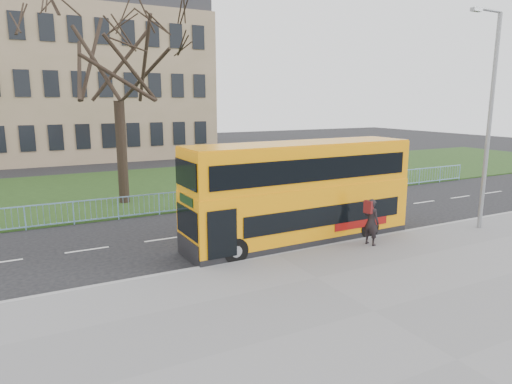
{
  "coord_description": "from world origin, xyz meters",
  "views": [
    {
      "loc": [
        -8.01,
        -15.27,
        5.62
      ],
      "look_at": [
        0.53,
        1.0,
        1.92
      ],
      "focal_mm": 32.0,
      "sensor_mm": 36.0,
      "label": 1
    }
  ],
  "objects": [
    {
      "name": "street_lamp",
      "position": [
        9.61,
        -2.67,
        5.08
      ],
      "size": [
        1.92,
        0.29,
        9.05
      ],
      "rotation": [
        0.0,
        0.0,
        0.05
      ],
      "color": "gray",
      "rests_on": "pavement"
    },
    {
      "name": "ground",
      "position": [
        0.0,
        0.0,
        0.0
      ],
      "size": [
        120.0,
        120.0,
        0.0
      ],
      "primitive_type": "plane",
      "color": "black",
      "rests_on": "ground"
    },
    {
      "name": "civic_building",
      "position": [
        -5.0,
        35.0,
        7.0
      ],
      "size": [
        30.0,
        15.0,
        14.0
      ],
      "primitive_type": "cube",
      "color": "#8B7658",
      "rests_on": "ground"
    },
    {
      "name": "guard_railing",
      "position": [
        0.0,
        6.6,
        0.55
      ],
      "size": [
        40.0,
        0.12,
        1.1
      ],
      "primitive_type": null,
      "color": "#7FB1E2",
      "rests_on": "ground"
    },
    {
      "name": "bare_tree",
      "position": [
        -3.0,
        10.0,
        6.67
      ],
      "size": [
        9.22,
        9.22,
        13.17
      ],
      "primitive_type": null,
      "color": "black",
      "rests_on": "grass_verge"
    },
    {
      "name": "pedestrian",
      "position": [
        3.81,
        -2.3,
        1.03
      ],
      "size": [
        0.59,
        0.75,
        1.82
      ],
      "primitive_type": "imported",
      "rotation": [
        0.0,
        0.0,
        1.82
      ],
      "color": "black",
      "rests_on": "pavement"
    },
    {
      "name": "kerb",
      "position": [
        0.0,
        -1.55,
        0.07
      ],
      "size": [
        80.0,
        0.2,
        0.14
      ],
      "primitive_type": "cube",
      "color": "gray",
      "rests_on": "ground"
    },
    {
      "name": "yellow_bus",
      "position": [
        1.76,
        -0.41,
        2.13
      ],
      "size": [
        9.51,
        2.45,
        3.97
      ],
      "rotation": [
        0.0,
        0.0,
        0.02
      ],
      "color": "#FF9C0A",
      "rests_on": "ground"
    },
    {
      "name": "grass_verge",
      "position": [
        0.0,
        14.3,
        0.04
      ],
      "size": [
        80.0,
        15.4,
        0.08
      ],
      "primitive_type": "cube",
      "color": "#1D3513",
      "rests_on": "ground"
    },
    {
      "name": "pavement",
      "position": [
        0.0,
        -6.75,
        0.06
      ],
      "size": [
        80.0,
        10.5,
        0.12
      ],
      "primitive_type": "cube",
      "color": "slate",
      "rests_on": "ground"
    }
  ]
}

